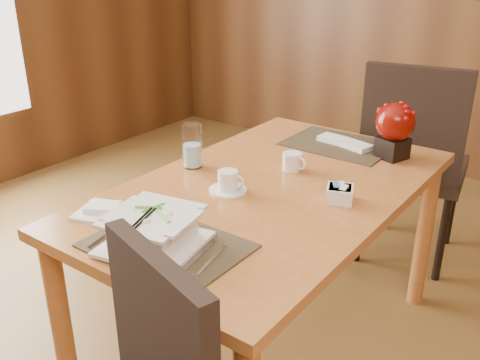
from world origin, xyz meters
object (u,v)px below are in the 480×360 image
Objects in this scene: soup_setting at (153,231)px; far_chair at (413,155)px; water_glass at (192,146)px; creamer_jug at (292,161)px; dining_table at (270,209)px; coffee_cup at (228,183)px; berry_decor at (395,127)px; bread_plate at (103,212)px; sugar_caddy at (340,194)px.

far_chair is (0.22, 1.58, -0.20)m from soup_setting.
water_glass reaches higher than soup_setting.
water_glass is 0.40m from creamer_jug.
water_glass is (-0.35, -0.03, 0.19)m from dining_table.
water_glass is at bearing 109.63° from soup_setting.
water_glass is at bearing -138.65° from creamer_jug.
soup_setting is at bearing 72.19° from far_chair.
coffee_cup is 1.41× the size of creamer_jug.
water_glass is at bearing -136.50° from berry_decor.
bread_plate is at bearing -86.35° from water_glass.
berry_decor is 1.21m from bread_plate.
creamer_jug reaches higher than dining_table.
dining_table is 0.29m from sugar_caddy.
berry_decor reaches higher than creamer_jug.
dining_table is at bearing -75.84° from creamer_jug.
coffee_cup is 0.78× the size of water_glass.
coffee_cup is at bearing -155.39° from sugar_caddy.
bread_plate is at bearing -120.56° from coffee_cup.
soup_setting is 1.33× the size of berry_decor.
sugar_caddy is at bearing -18.10° from creamer_jug.
creamer_jug is 0.61× the size of bread_plate.
water_glass is 0.17× the size of far_chair.
dining_table is at bearing 55.48° from coffee_cup.
water_glass is at bearing -174.22° from sugar_caddy.
bread_plate is at bearing 61.53° from far_chair.
far_chair is (0.19, 1.01, -0.05)m from dining_table.
sugar_caddy is at bearing 6.33° from dining_table.
dining_table is 16.84× the size of sugar_caddy.
water_glass is at bearing 52.54° from far_chair.
creamer_jug reaches higher than sugar_caddy.
dining_table is 0.22m from creamer_jug.
far_chair is at bearing 70.96° from soup_setting.
berry_decor reaches higher than soup_setting.
sugar_caddy is at bearing 52.94° from soup_setting.
dining_table is 6.37× the size of berry_decor.
sugar_caddy is at bearing 43.09° from bread_plate.
sugar_caddy reaches higher than dining_table.
far_chair is (0.54, 1.04, -0.23)m from water_glass.
bread_plate is at bearing -121.63° from dining_table.
far_chair reaches higher than bread_plate.
water_glass is at bearing 93.65° from bread_plate.
far_chair reaches higher than creamer_jug.
creamer_jug is 0.09× the size of far_chair.
far_chair is at bearing 79.25° from dining_table.
berry_decor is at bearing 63.17° from creamer_jug.
dining_table is at bearing 69.27° from far_chair.
sugar_caddy is 0.38× the size of berry_decor.
coffee_cup is 0.32m from creamer_jug.
coffee_cup is 1.55× the size of sugar_caddy.
coffee_cup is at bearing -94.70° from creamer_jug.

